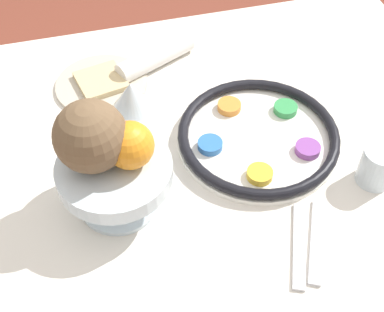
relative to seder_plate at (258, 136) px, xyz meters
The scene contains 11 objects.
dining_table 0.41m from the seder_plate, ahead, with size 1.15×0.82×0.75m.
seder_plate is the anchor object (origin of this frame).
wine_glass 0.25m from the seder_plate, 17.02° to the right, with size 0.07×0.07×0.14m.
fruit_stand 0.29m from the seder_plate, 15.20° to the left, with size 0.19×0.19×0.10m.
orange_fruit 0.28m from the seder_plate, 16.90° to the left, with size 0.08×0.08×0.08m.
coconut 0.34m from the seder_plate, 11.17° to the left, with size 0.11×0.11×0.11m.
bread_plate 0.35m from the seder_plate, 41.72° to the right, with size 0.19×0.19×0.02m.
napkin_roll 0.30m from the seder_plate, 63.09° to the right, with size 0.18×0.12×0.04m.
cup_near 0.22m from the seder_plate, 140.31° to the left, with size 0.06×0.06×0.07m.
fork_left 0.23m from the seder_plate, 94.39° to the left, with size 0.09×0.15×0.01m.
fork_right 0.23m from the seder_plate, 87.05° to the left, with size 0.08×0.16×0.01m.
Camera 1 is at (0.18, 0.65, 1.49)m, focal length 50.00 mm.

